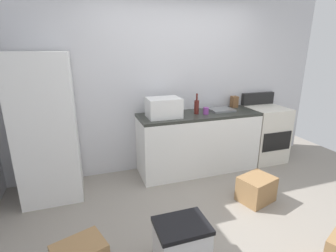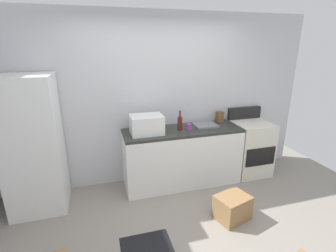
# 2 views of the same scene
# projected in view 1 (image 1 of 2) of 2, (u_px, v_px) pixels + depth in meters

# --- Properties ---
(ground_plane) EXTENTS (6.00, 6.00, 0.00)m
(ground_plane) POSITION_uv_depth(u_px,v_px,m) (218.00, 219.00, 2.81)
(ground_plane) COLOR gray
(wall_back) EXTENTS (5.00, 0.10, 2.60)m
(wall_back) POSITION_uv_depth(u_px,v_px,m) (172.00, 84.00, 3.83)
(wall_back) COLOR silver
(wall_back) RESTS_ON ground_plane
(kitchen_counter) EXTENTS (1.80, 0.60, 0.90)m
(kitchen_counter) POSITION_uv_depth(u_px,v_px,m) (198.00, 142.00, 3.86)
(kitchen_counter) COLOR white
(kitchen_counter) RESTS_ON ground_plane
(refrigerator) EXTENTS (0.68, 0.66, 1.79)m
(refrigerator) POSITION_uv_depth(u_px,v_px,m) (47.00, 128.00, 3.05)
(refrigerator) COLOR white
(refrigerator) RESTS_ON ground_plane
(stove_oven) EXTENTS (0.60, 0.61, 1.10)m
(stove_oven) POSITION_uv_depth(u_px,v_px,m) (264.00, 133.00, 4.23)
(stove_oven) COLOR silver
(stove_oven) RESTS_ON ground_plane
(microwave) EXTENTS (0.46, 0.34, 0.27)m
(microwave) POSITION_uv_depth(u_px,v_px,m) (164.00, 108.00, 3.49)
(microwave) COLOR white
(microwave) RESTS_ON kitchen_counter
(sink_basin) EXTENTS (0.36, 0.32, 0.03)m
(sink_basin) POSITION_uv_depth(u_px,v_px,m) (221.00, 110.00, 3.89)
(sink_basin) COLOR slate
(sink_basin) RESTS_ON kitchen_counter
(wine_bottle) EXTENTS (0.07, 0.07, 0.30)m
(wine_bottle) POSITION_uv_depth(u_px,v_px,m) (197.00, 106.00, 3.67)
(wine_bottle) COLOR #591E19
(wine_bottle) RESTS_ON kitchen_counter
(coffee_mug) EXTENTS (0.08, 0.08, 0.10)m
(coffee_mug) POSITION_uv_depth(u_px,v_px,m) (206.00, 111.00, 3.67)
(coffee_mug) COLOR purple
(coffee_mug) RESTS_ON kitchen_counter
(knife_block) EXTENTS (0.10, 0.10, 0.18)m
(knife_block) POSITION_uv_depth(u_px,v_px,m) (234.00, 102.00, 4.09)
(knife_block) COLOR brown
(knife_block) RESTS_ON kitchen_counter
(cardboard_box_medium) EXTENTS (0.48, 0.42, 0.32)m
(cardboard_box_medium) POSITION_uv_depth(u_px,v_px,m) (256.00, 189.00, 3.11)
(cardboard_box_medium) COLOR olive
(cardboard_box_medium) RESTS_ON ground_plane
(storage_bin) EXTENTS (0.46, 0.36, 0.38)m
(storage_bin) POSITION_uv_depth(u_px,v_px,m) (182.00, 242.00, 2.22)
(storage_bin) COLOR silver
(storage_bin) RESTS_ON ground_plane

